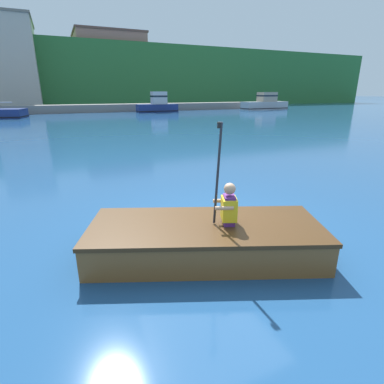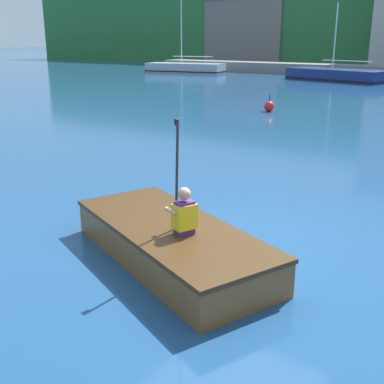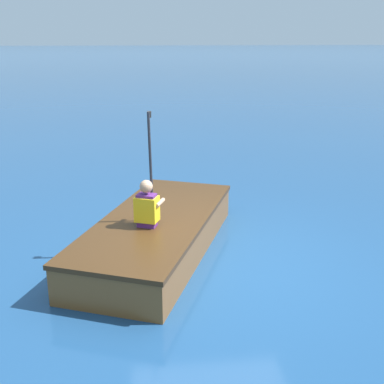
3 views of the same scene
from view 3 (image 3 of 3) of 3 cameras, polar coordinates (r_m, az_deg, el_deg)
ground_plane at (r=6.47m, az=3.14°, el=-8.72°), size 300.00×300.00×0.00m
rowboat_foreground at (r=6.82m, az=-4.06°, el=-4.61°), size 3.72×2.58×0.52m
person_paddler at (r=6.29m, az=-5.35°, el=-1.51°), size 0.42×0.43×1.49m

